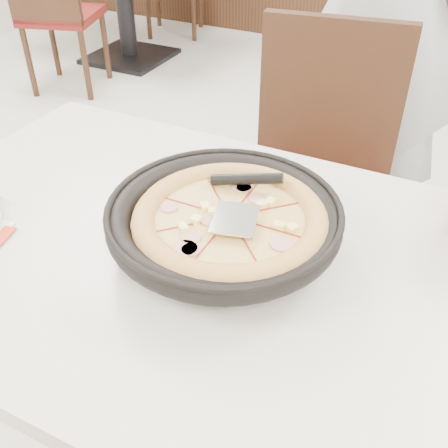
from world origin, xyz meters
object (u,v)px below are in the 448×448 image
at_px(chair_far, 310,201).
at_px(pizza, 230,227).
at_px(main_table, 195,374).
at_px(diner_person, 383,6).
at_px(pizza_pan, 224,228).
at_px(bg_chair_left_near, 61,11).
at_px(bg_table_left, 125,5).

height_order(chair_far, pizza, chair_far).
height_order(main_table, diner_person, diner_person).
distance_m(pizza_pan, bg_chair_left_near, 2.76).
xyz_separation_m(main_table, bg_table_left, (-1.93, 2.49, 0.00)).
bearing_deg(pizza_pan, chair_far, 91.24).
bearing_deg(pizza, chair_far, 92.95).
relative_size(chair_far, bg_chair_left_near, 1.00).
xyz_separation_m(main_table, pizza_pan, (0.06, 0.02, 0.42)).
xyz_separation_m(chair_far, diner_person, (0.02, 0.54, 0.43)).
bearing_deg(main_table, pizza_pan, 22.14).
height_order(diner_person, bg_table_left, diner_person).
height_order(main_table, pizza, pizza).
distance_m(pizza, diner_person, 1.15).
bearing_deg(main_table, chair_far, 85.59).
bearing_deg(pizza_pan, diner_person, 89.75).
height_order(chair_far, pizza_pan, chair_far).
relative_size(pizza, diner_person, 0.18).
height_order(pizza, bg_chair_left_near, bg_chair_left_near).
distance_m(bg_table_left, bg_chair_left_near, 0.61).
height_order(main_table, bg_table_left, same).
xyz_separation_m(chair_far, bg_table_left, (-1.98, 1.87, -0.10)).
bearing_deg(bg_table_left, bg_chair_left_near, -92.42).
bearing_deg(diner_person, pizza, 82.43).
xyz_separation_m(chair_far, bg_chair_left_near, (-2.00, 1.26, 0.00)).
bearing_deg(main_table, bg_chair_left_near, 136.01).
relative_size(main_table, pizza, 3.67).
bearing_deg(chair_far, bg_chair_left_near, -40.13).
bearing_deg(pizza_pan, main_table, -157.86).
bearing_deg(pizza, diner_person, 90.68).
bearing_deg(diner_person, pizza_pan, 81.50).
xyz_separation_m(main_table, chair_far, (0.05, 0.62, 0.10)).
bearing_deg(pizza, bg_table_left, 128.99).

